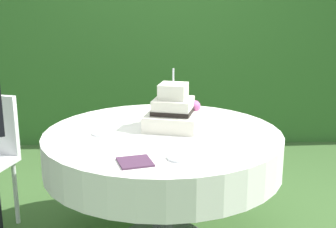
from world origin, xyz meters
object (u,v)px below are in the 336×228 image
object	(u,v)px
cake_table	(163,151)
napkin_stack	(135,162)
wedding_cake	(174,112)
serving_plate_far	(102,133)
serving_plate_left	(181,158)
serving_plate_near	(209,111)

from	to	relation	value
cake_table	napkin_stack	xyz separation A→B (m)	(-0.15, -0.49, 0.12)
wedding_cake	serving_plate_far	distance (m)	0.45
serving_plate_left	serving_plate_far	bearing A→B (deg)	136.37
wedding_cake	serving_plate_left	distance (m)	0.55
cake_table	wedding_cake	world-z (taller)	wedding_cake
cake_table	serving_plate_near	xyz separation A→B (m)	(0.33, 0.46, 0.12)
cake_table	wedding_cake	bearing A→B (deg)	54.74
wedding_cake	serving_plate_far	xyz separation A→B (m)	(-0.43, -0.12, -0.09)
wedding_cake	serving_plate_left	world-z (taller)	wedding_cake
cake_table	napkin_stack	bearing A→B (deg)	-106.43
wedding_cake	napkin_stack	world-z (taller)	wedding_cake
napkin_stack	serving_plate_left	bearing A→B (deg)	12.69
serving_plate_near	serving_plate_left	xyz separation A→B (m)	(-0.25, -0.90, 0.00)
cake_table	wedding_cake	xyz separation A→B (m)	(0.07, 0.10, 0.21)
serving_plate_near	serving_plate_far	bearing A→B (deg)	-144.72
serving_plate_near	serving_plate_left	size ratio (longest dim) A/B	0.83
cake_table	serving_plate_far	xyz separation A→B (m)	(-0.36, -0.03, 0.12)
cake_table	serving_plate_left	xyz separation A→B (m)	(0.08, -0.44, 0.12)
serving_plate_far	napkin_stack	bearing A→B (deg)	-65.67
serving_plate_near	wedding_cake	bearing A→B (deg)	-125.57
cake_table	wedding_cake	size ratio (longest dim) A/B	3.67
wedding_cake	serving_plate_far	size ratio (longest dim) A/B	3.51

